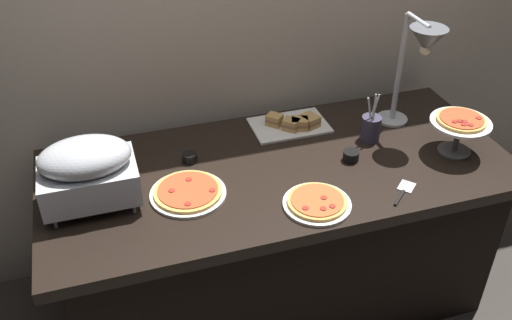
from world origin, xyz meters
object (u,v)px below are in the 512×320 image
object	(u,v)px
pizza_plate_center	(188,192)
pizza_plate_front	(317,203)
sauce_cup_far	(190,157)
pizza_plate_raised_stand	(460,125)
sauce_cup_near	(351,156)
utensil_holder	(371,128)
heat_lamp	(421,50)
serving_spatula	(403,192)
chafing_dish	(87,170)
sandwich_platter	(292,124)

from	to	relation	value
pizza_plate_center	pizza_plate_front	bearing A→B (deg)	-24.76
sauce_cup_far	pizza_plate_raised_stand	bearing A→B (deg)	-13.72
sauce_cup_near	utensil_holder	size ratio (longest dim) A/B	0.29
heat_lamp	sauce_cup_near	xyz separation A→B (m)	(-0.32, -0.11, -0.37)
sauce_cup_near	serving_spatula	size ratio (longest dim) A/B	0.44
sauce_cup_near	utensil_holder	distance (m)	0.19
pizza_plate_front	utensil_holder	distance (m)	0.53
chafing_dish	utensil_holder	bearing A→B (deg)	4.62
heat_lamp	pizza_plate_raised_stand	distance (m)	0.35
sandwich_platter	serving_spatula	bearing A→B (deg)	-67.36
sandwich_platter	sauce_cup_near	world-z (taller)	sandwich_platter
chafing_dish	heat_lamp	distance (m)	1.37
utensil_holder	pizza_plate_center	bearing A→B (deg)	-169.74
pizza_plate_center	utensil_holder	world-z (taller)	utensil_holder
chafing_dish	sandwich_platter	size ratio (longest dim) A/B	1.01
sauce_cup_near	sauce_cup_far	world-z (taller)	sauce_cup_near
pizza_plate_front	pizza_plate_center	size ratio (longest dim) A/B	0.88
utensil_holder	serving_spatula	bearing A→B (deg)	-97.31
pizza_plate_raised_stand	utensil_holder	world-z (taller)	utensil_holder
sauce_cup_near	serving_spatula	bearing A→B (deg)	-69.21
pizza_plate_raised_stand	pizza_plate_center	bearing A→B (deg)	177.79
pizza_plate_front	sauce_cup_near	bearing A→B (deg)	43.45
sauce_cup_near	utensil_holder	xyz separation A→B (m)	(0.15, 0.12, 0.04)
heat_lamp	sauce_cup_far	size ratio (longest dim) A/B	8.42
chafing_dish	sauce_cup_far	world-z (taller)	chafing_dish
pizza_plate_center	sauce_cup_far	bearing A→B (deg)	76.32
pizza_plate_front	sauce_cup_far	size ratio (longest dim) A/B	4.17
utensil_holder	heat_lamp	bearing A→B (deg)	-4.28
sandwich_platter	serving_spatula	size ratio (longest dim) A/B	2.28
pizza_plate_center	sandwich_platter	world-z (taller)	sandwich_platter
utensil_holder	serving_spatula	size ratio (longest dim) A/B	1.53
chafing_dish	sauce_cup_near	distance (m)	1.04
pizza_plate_center	pizza_plate_raised_stand	size ratio (longest dim) A/B	1.17
pizza_plate_center	heat_lamp	bearing A→B (deg)	7.81
pizza_plate_raised_stand	serving_spatula	distance (m)	0.41
pizza_plate_raised_stand	sandwich_platter	bearing A→B (deg)	146.65
heat_lamp	pizza_plate_center	xyz separation A→B (m)	(-1.00, -0.14, -0.38)
heat_lamp	pizza_plate_raised_stand	xyz separation A→B (m)	(0.12, -0.18, -0.27)
pizza_plate_front	serving_spatula	size ratio (longest dim) A/B	1.71
pizza_plate_raised_stand	sauce_cup_near	size ratio (longest dim) A/B	3.75
pizza_plate_center	serving_spatula	world-z (taller)	pizza_plate_center
utensil_holder	chafing_dish	bearing A→B (deg)	-175.38
utensil_holder	serving_spatula	world-z (taller)	utensil_holder
pizza_plate_front	sauce_cup_far	world-z (taller)	sauce_cup_far
sandwich_platter	sauce_cup_far	bearing A→B (deg)	-166.24
sandwich_platter	sauce_cup_far	world-z (taller)	sandwich_platter
chafing_dish	heat_lamp	size ratio (longest dim) A/B	0.67
chafing_dish	serving_spatula	size ratio (longest dim) A/B	2.31
chafing_dish	heat_lamp	xyz separation A→B (m)	(1.35, 0.08, 0.24)
pizza_plate_front	serving_spatula	xyz separation A→B (m)	(0.34, -0.03, -0.01)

